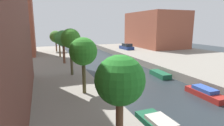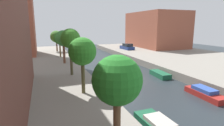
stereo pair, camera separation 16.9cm
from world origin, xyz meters
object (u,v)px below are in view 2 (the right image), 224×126
object	(u,v)px
street_tree_5	(56,37)
moored_boat_left_2	(112,87)
street_tree_0	(117,81)
street_tree_4	(60,38)
street_tree_1	(82,52)
low_block_right	(156,30)
parked_car	(127,47)
moored_boat_left_1	(157,124)
street_tree_2	(70,39)
moored_boat_right_2	(160,74)
moored_boat_right_1	(205,93)
street_tree_3	(63,39)

from	to	relation	value
street_tree_5	moored_boat_left_2	distance (m)	24.87
street_tree_0	street_tree_4	size ratio (longest dim) A/B	0.99
street_tree_0	street_tree_1	distance (m)	7.27
low_block_right	moored_boat_left_2	distance (m)	33.34
parked_car	moored_boat_left_1	size ratio (longest dim) A/B	1.20
street_tree_1	street_tree_2	bearing A→B (deg)	90.00
parked_car	moored_boat_right_2	bearing A→B (deg)	-103.24
street_tree_0	street_tree_2	distance (m)	13.49
moored_boat_left_2	moored_boat_right_1	distance (m)	8.71
low_block_right	street_tree_2	xyz separation A→B (m)	(-24.97, -20.93, -0.39)
street_tree_4	parked_car	xyz separation A→B (m)	(15.62, 5.26, -2.67)
street_tree_0	street_tree_5	bearing A→B (deg)	90.00
moored_boat_right_1	moored_boat_right_2	world-z (taller)	moored_boat_right_1
low_block_right	street_tree_0	bearing A→B (deg)	-125.99
street_tree_2	moored_boat_right_1	distance (m)	14.54
street_tree_2	moored_boat_left_2	distance (m)	7.00
street_tree_2	moored_boat_left_1	xyz separation A→B (m)	(3.56, -11.59, -4.69)
moored_boat_left_1	moored_boat_right_2	bearing A→B (deg)	54.14
street_tree_3	street_tree_4	bearing A→B (deg)	90.00
low_block_right	street_tree_3	xyz separation A→B (m)	(-24.97, -13.91, -0.80)
street_tree_1	street_tree_5	bearing A→B (deg)	90.00
street_tree_4	moored_boat_right_1	distance (m)	24.52
low_block_right	moored_boat_left_1	bearing A→B (deg)	-123.37
street_tree_1	street_tree_3	bearing A→B (deg)	90.00
street_tree_1	street_tree_3	distance (m)	13.21
moored_boat_left_2	moored_boat_right_2	xyz separation A→B (m)	(7.61, 2.67, -0.04)
street_tree_1	moored_boat_left_2	distance (m)	5.75
street_tree_2	street_tree_1	bearing A→B (deg)	-90.00
moored_boat_left_1	moored_boat_left_2	bearing A→B (deg)	91.34
moored_boat_left_2	low_block_right	bearing A→B (deg)	49.07
moored_boat_left_1	moored_boat_right_2	xyz separation A→B (m)	(7.43, 10.29, -0.02)
moored_boat_left_2	street_tree_1	bearing A→B (deg)	-146.65
moored_boat_right_2	street_tree_4	bearing A→B (deg)	127.41
street_tree_4	moored_boat_right_2	world-z (taller)	street_tree_4
parked_car	moored_boat_right_2	size ratio (longest dim) A/B	1.24
street_tree_4	street_tree_5	size ratio (longest dim) A/B	0.98
street_tree_2	parked_car	bearing A→B (deg)	49.58
street_tree_2	street_tree_3	distance (m)	7.03
low_block_right	moored_boat_left_1	xyz separation A→B (m)	(-21.41, -32.51, -5.08)
street_tree_0	moored_boat_right_2	world-z (taller)	street_tree_0
low_block_right	street_tree_3	distance (m)	28.60
parked_car	moored_boat_right_1	world-z (taller)	parked_car
moored_boat_right_1	street_tree_2	bearing A→B (deg)	141.40
street_tree_2	street_tree_4	size ratio (longest dim) A/B	1.19
street_tree_3	moored_boat_left_2	xyz separation A→B (m)	(3.38, -10.98, -4.26)
moored_boat_right_2	street_tree_3	bearing A→B (deg)	142.92
moored_boat_right_1	street_tree_0	bearing A→B (deg)	-155.70
moored_boat_left_1	moored_boat_right_1	xyz separation A→B (m)	(7.21, 2.99, 0.04)
street_tree_3	street_tree_5	xyz separation A→B (m)	(0.00, 13.36, -0.47)
street_tree_1	parked_car	xyz separation A→B (m)	(15.62, 24.54, -2.85)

